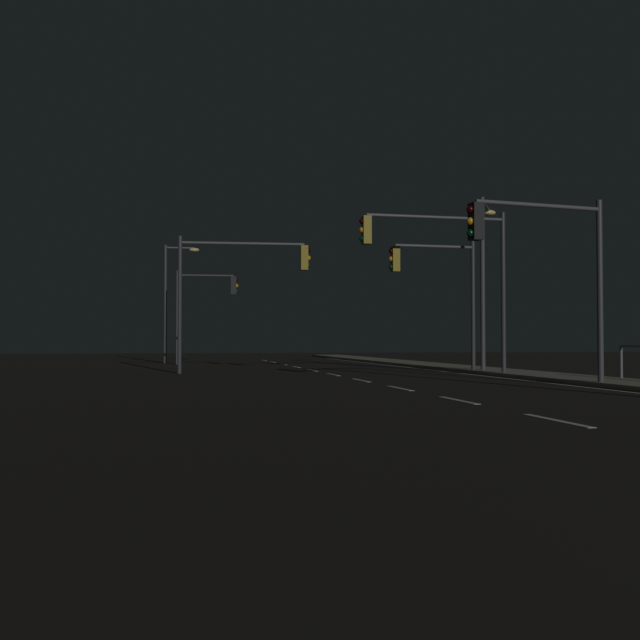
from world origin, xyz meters
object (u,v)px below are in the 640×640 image
street_lamp_far_end (171,291)px  traffic_light_mid_left (442,256)px  traffic_light_far_left (239,275)px  traffic_light_near_left (205,299)px  traffic_light_far_right (436,278)px  street_lamp_median (484,265)px  traffic_light_overhead_east (542,250)px

street_lamp_far_end → traffic_light_mid_left: bearing=-63.2°
traffic_light_mid_left → traffic_light_far_left: bearing=147.2°
traffic_light_near_left → street_lamp_far_end: 3.41m
street_lamp_far_end → traffic_light_far_right: bearing=-57.7°
traffic_light_near_left → traffic_light_far_left: bearing=-85.9°
traffic_light_far_left → traffic_light_near_left: traffic_light_far_left is taller
traffic_light_far_right → street_lamp_median: street_lamp_median is taller
traffic_light_far_left → street_lamp_median: 9.55m
traffic_light_overhead_east → traffic_light_near_left: traffic_light_overhead_east is taller
traffic_light_mid_left → street_lamp_far_end: 20.23m
traffic_light_overhead_east → traffic_light_far_right: size_ratio=0.99×
traffic_light_near_left → street_lamp_median: size_ratio=0.74×
traffic_light_far_left → traffic_light_near_left: 10.94m
traffic_light_near_left → street_lamp_far_end: bearing=120.9°
traffic_light_far_left → street_lamp_far_end: street_lamp_far_end is taller
traffic_light_mid_left → street_lamp_far_end: size_ratio=0.85×
traffic_light_mid_left → street_lamp_far_end: (-9.12, 18.06, -0.15)m
traffic_light_near_left → traffic_light_mid_left: bearing=-64.0°
traffic_light_overhead_east → street_lamp_far_end: size_ratio=0.74×
traffic_light_overhead_east → traffic_light_near_left: (-7.72, 21.51, -0.17)m
traffic_light_far_left → traffic_light_near_left: size_ratio=1.06×
traffic_light_far_left → street_lamp_far_end: bearing=100.3°
traffic_light_near_left → street_lamp_median: 16.03m
traffic_light_overhead_east → street_lamp_median: bearing=74.8°
traffic_light_mid_left → traffic_light_near_left: bearing=116.0°
street_lamp_far_end → street_lamp_median: 19.34m
traffic_light_far_left → traffic_light_far_right: size_ratio=1.06×
traffic_light_mid_left → street_lamp_far_end: street_lamp_far_end is taller
street_lamp_far_end → street_lamp_median: (11.93, -15.22, 0.20)m
traffic_light_near_left → street_lamp_median: bearing=-50.4°
traffic_light_overhead_east → street_lamp_far_end: bearing=111.2°
traffic_light_mid_left → street_lamp_median: street_lamp_median is taller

